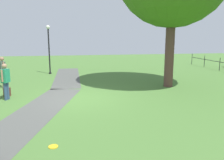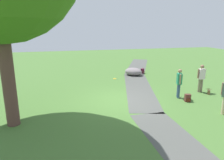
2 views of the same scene
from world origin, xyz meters
name	(u,v)px [view 1 (image 1 of 2)]	position (x,y,z in m)	size (l,w,h in m)	color
ground_plane	(82,98)	(0.00, 0.00, 0.00)	(48.00, 48.00, 0.00)	#487132
footpath_segment_near	(67,76)	(-6.00, -0.69, 0.00)	(8.02, 1.73, 0.01)	#4F514C
footpath_segment_mid	(34,114)	(1.85, -1.82, 0.00)	(8.14, 3.73, 0.01)	#4F514C
lamp_post	(49,44)	(-7.36, -1.95, 2.19)	(0.28, 0.28, 3.55)	black
man_near_boulder	(5,79)	(-0.36, -3.27, 0.93)	(0.50, 0.35, 1.61)	#30496A
passerby_on_path	(3,70)	(-2.93, -4.05, 0.98)	(0.46, 0.39, 1.70)	beige
spare_backpack_on_lawn	(7,92)	(-1.04, -3.42, 0.19)	(0.29, 0.31, 0.40)	brown
frisbee_on_grass	(53,147)	(4.59, -0.96, 0.01)	(0.25, 0.25, 0.02)	gold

